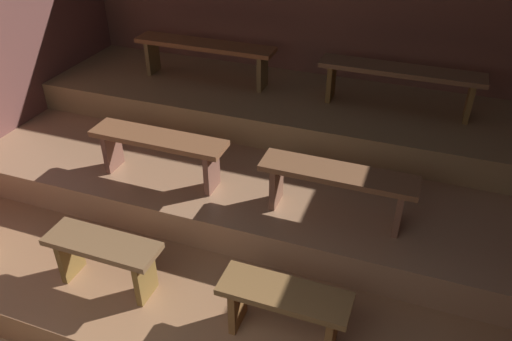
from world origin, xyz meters
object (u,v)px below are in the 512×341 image
object	(u,v)px
bench_lower_right	(284,303)
bench_upper_right	(400,76)
bench_lower_left	(104,253)
bench_middle_left	(159,146)
bench_upper_left	(205,50)
bench_middle_right	(337,181)

from	to	relation	value
bench_lower_right	bench_upper_right	world-z (taller)	bench_upper_right
bench_lower_left	bench_lower_right	xyz separation A→B (m)	(1.43, 0.00, 0.00)
bench_lower_right	bench_middle_left	distance (m)	1.90
bench_upper_right	bench_lower_right	bearing A→B (deg)	-97.66
bench_middle_left	bench_upper_right	bearing A→B (deg)	39.73
bench_lower_left	bench_upper_left	xyz separation A→B (m)	(-0.36, 2.65, 0.65)
bench_middle_left	bench_lower_left	bearing A→B (deg)	-84.88
bench_lower_right	bench_middle_left	world-z (taller)	bench_middle_left
bench_middle_left	bench_upper_left	xyz separation A→B (m)	(-0.26, 1.57, 0.32)
bench_upper_right	bench_lower_left	bearing A→B (deg)	-124.05
bench_middle_right	bench_lower_left	bearing A→B (deg)	-144.77
bench_middle_left	bench_lower_right	bearing A→B (deg)	-35.23
bench_lower_left	bench_lower_right	bearing A→B (deg)	0.00
bench_middle_right	bench_upper_right	xyz separation A→B (m)	(0.26, 1.57, 0.32)
bench_lower_right	bench_middle_right	xyz separation A→B (m)	(0.10, 1.08, 0.33)
bench_upper_left	bench_upper_right	distance (m)	2.14
bench_lower_right	bench_middle_right	distance (m)	1.13
bench_middle_right	bench_upper_left	world-z (taller)	bench_upper_left
bench_lower_right	bench_middle_left	size ratio (longest dim) A/B	0.71
bench_lower_right	bench_upper_left	bearing A→B (deg)	124.05
bench_middle_left	bench_upper_right	xyz separation A→B (m)	(1.88, 1.57, 0.32)
bench_lower_right	bench_upper_left	distance (m)	3.26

